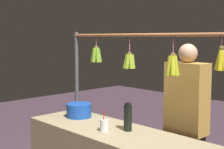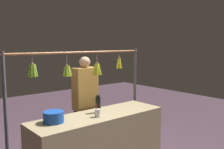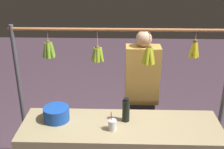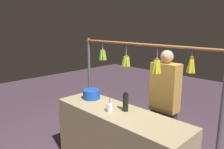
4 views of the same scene
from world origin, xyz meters
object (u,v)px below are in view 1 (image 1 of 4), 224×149
at_px(vendor_person, 186,130).
at_px(water_bottle, 128,117).
at_px(blue_bucket, 79,110).
at_px(drink_cup, 104,125).

bearing_deg(vendor_person, water_bottle, 72.37).
distance_m(blue_bucket, drink_cup, 0.57).
distance_m(water_bottle, blue_bucket, 0.67).
distance_m(blue_bucket, vendor_person, 1.06).
xyz_separation_m(blue_bucket, vendor_person, (-0.86, -0.60, -0.14)).
relative_size(blue_bucket, drink_cup, 1.38).
distance_m(water_bottle, drink_cup, 0.21).
relative_size(water_bottle, blue_bucket, 0.98).
bearing_deg(drink_cup, water_bottle, -128.11).
xyz_separation_m(water_bottle, drink_cup, (0.12, 0.16, -0.06)).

